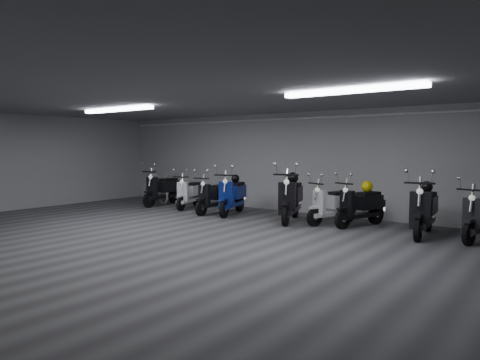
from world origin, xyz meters
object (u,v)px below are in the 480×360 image
Objects in this scene: scooter_7 at (360,199)px; scooter_2 at (189,188)px; scooter_8 at (424,202)px; scooter_5 at (291,192)px; helmet_2 at (367,186)px; helmet_0 at (235,179)px; helmet_4 at (293,178)px; scooter_0 at (162,184)px; bicycle at (156,185)px; scooter_6 at (332,198)px; helmet_1 at (427,187)px; scooter_4 at (232,189)px; scooter_3 at (214,191)px.

scooter_2 is at bearing -159.90° from scooter_7.
scooter_7 is at bearing 164.25° from scooter_8.
scooter_2 is at bearing 156.38° from scooter_5.
helmet_2 is at bearing 155.11° from scooter_8.
helmet_0 is 3.64m from helmet_2.
scooter_0 is at bearing -179.07° from helmet_4.
bicycle is 7.18m from helmet_2.
scooter_6 is at bearing 0.12° from helmet_0.
scooter_7 is at bearing -4.79° from scooter_0.
scooter_2 is 0.96× the size of scooter_7.
scooter_8 is at bearing -84.33° from helmet_1.
scooter_2 is 6.72m from scooter_8.
scooter_2 is 0.89× the size of bicycle.
helmet_0 is at bearing -4.76° from scooter_0.
helmet_1 is 0.87× the size of helmet_4.
scooter_0 is 1.15m from scooter_2.
helmet_0 is at bearing -160.64° from scooter_6.
scooter_4 reaches higher than bicycle.
scooter_3 is at bearing -153.99° from scooter_6.
scooter_6 reaches higher than helmet_1.
scooter_3 is 0.91× the size of bicycle.
helmet_0 is at bearing 151.81° from scooter_5.
bicycle is at bearing 151.78° from scooter_2.
helmet_4 is at bearing -74.62° from bicycle.
helmet_2 is (-1.37, 0.22, -0.08)m from helmet_1.
helmet_4 is at bearing -5.35° from scooter_0.
helmet_2 is (4.08, 0.71, 0.30)m from scooter_3.
scooter_6 is 6.30× the size of helmet_2.
scooter_8 reaches higher than scooter_0.
scooter_0 reaches higher than helmet_2.
helmet_0 is at bearing 36.28° from scooter_3.
helmet_2 is (5.32, 0.38, 0.31)m from scooter_2.
scooter_5 is 1.02m from scooter_6.
scooter_5 is (1.84, -0.01, 0.05)m from scooter_4.
helmet_2 is at bearing 4.97° from helmet_0.
bicycle reaches higher than helmet_2.
scooter_5 reaches higher than scooter_6.
scooter_2 is 3.55m from helmet_4.
scooter_0 reaches higher than helmet_4.
scooter_2 is 1.73m from helmet_0.
scooter_5 is at bearing -8.48° from scooter_0.
scooter_8 is at bearing -18.89° from scooter_5.
helmet_4 is (1.82, 0.00, 0.09)m from helmet_0.
scooter_0 reaches higher than scooter_7.
scooter_4 is 2.82m from scooter_6.
scooter_7 is (3.47, 0.33, -0.05)m from scooter_4.
helmet_4 is (-1.73, -0.09, 0.43)m from scooter_7.
scooter_0 is 6.39× the size of helmet_4.
scooter_8 reaches higher than bicycle.
scooter_8 reaches higher than helmet_0.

